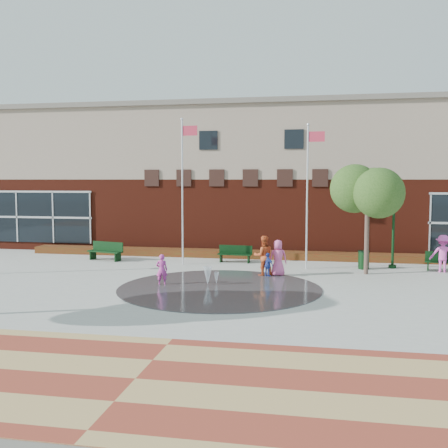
% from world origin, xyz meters
% --- Properties ---
extents(ground, '(120.00, 120.00, 0.00)m').
position_xyz_m(ground, '(0.00, 0.00, 0.00)').
color(ground, '#666056').
rests_on(ground, ground).
extents(plaza_concrete, '(46.00, 18.00, 0.01)m').
position_xyz_m(plaza_concrete, '(0.00, 4.00, 0.00)').
color(plaza_concrete, '#A8A8A0').
rests_on(plaza_concrete, ground).
extents(paver_band, '(46.00, 6.00, 0.01)m').
position_xyz_m(paver_band, '(0.00, -7.00, 0.00)').
color(paver_band, '#973726').
rests_on(paver_band, ground).
extents(splash_pad, '(8.40, 8.40, 0.01)m').
position_xyz_m(splash_pad, '(0.00, 3.00, 0.00)').
color(splash_pad, '#383A3D').
rests_on(splash_pad, ground).
extents(library_building, '(44.40, 10.40, 9.20)m').
position_xyz_m(library_building, '(0.00, 17.48, 4.64)').
color(library_building, '#571A0E').
rests_on(library_building, ground).
extents(flower_bed, '(26.00, 1.20, 0.40)m').
position_xyz_m(flower_bed, '(0.00, 11.60, 0.00)').
color(flower_bed, maroon).
rests_on(flower_bed, ground).
extents(flagpole_left, '(0.90, 0.15, 7.69)m').
position_xyz_m(flagpole_left, '(-3.04, 8.69, 4.28)').
color(flagpole_left, silver).
rests_on(flagpole_left, ground).
extents(flagpole_right, '(0.90, 0.16, 7.27)m').
position_xyz_m(flagpole_right, '(3.43, 8.53, 4.06)').
color(flagpole_right, silver).
rests_on(flagpole_right, ground).
extents(lamp_right, '(0.43, 0.43, 4.09)m').
position_xyz_m(lamp_right, '(7.68, 9.49, 2.54)').
color(lamp_right, black).
rests_on(lamp_right, ground).
extents(bench_left, '(2.14, 1.10, 1.04)m').
position_xyz_m(bench_left, '(-7.67, 9.23, 0.33)').
color(bench_left, black).
rests_on(bench_left, ground).
extents(bench_mid, '(1.86, 0.61, 0.93)m').
position_xyz_m(bench_mid, '(-0.48, 9.85, 0.30)').
color(bench_mid, black).
rests_on(bench_mid, ground).
extents(bench_right, '(1.95, 0.92, 0.95)m').
position_xyz_m(bench_right, '(10.09, 8.96, 0.31)').
color(bench_right, black).
rests_on(bench_right, ground).
extents(trash_can, '(0.57, 0.57, 0.94)m').
position_xyz_m(trash_can, '(6.22, 8.91, 0.48)').
color(trash_can, black).
rests_on(trash_can, ground).
extents(tree_mid, '(3.05, 3.05, 5.15)m').
position_xyz_m(tree_mid, '(6.22, 7.49, 3.75)').
color(tree_mid, '#47342C').
rests_on(tree_mid, ground).
extents(water_jet_a, '(0.40, 0.40, 0.78)m').
position_xyz_m(water_jet_a, '(-0.61, 3.52, 0.00)').
color(water_jet_a, white).
rests_on(water_jet_a, ground).
extents(water_jet_b, '(0.22, 0.22, 0.50)m').
position_xyz_m(water_jet_b, '(-0.29, 3.80, 0.00)').
color(water_jet_b, white).
rests_on(water_jet_b, ground).
extents(child_splash, '(0.54, 0.42, 1.33)m').
position_xyz_m(child_splash, '(-2.56, 3.27, 0.67)').
color(child_splash, '#CD3AA1').
rests_on(child_splash, ground).
extents(adult_red, '(1.10, 0.97, 1.89)m').
position_xyz_m(adult_red, '(1.47, 6.19, 0.95)').
color(adult_red, '#D35326').
rests_on(adult_red, ground).
extents(adult_pink, '(0.92, 0.69, 1.70)m').
position_xyz_m(adult_pink, '(2.13, 6.31, 0.85)').
color(adult_pink, pink).
rests_on(adult_pink, ground).
extents(child_blue, '(0.69, 0.62, 1.13)m').
position_xyz_m(child_blue, '(1.69, 5.96, 0.56)').
color(child_blue, '#334AB9').
rests_on(child_blue, ground).
extents(person_bench, '(1.28, 0.88, 1.83)m').
position_xyz_m(person_bench, '(9.91, 8.71, 0.91)').
color(person_bench, '#EC52C3').
rests_on(person_bench, ground).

